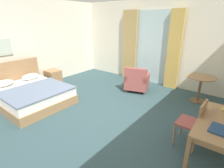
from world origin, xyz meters
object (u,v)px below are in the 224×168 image
(framed_picture, at_px, (4,47))
(armchair_by_window, at_px, (137,81))
(round_cafe_table, at_px, (201,83))
(bed, at_px, (30,94))
(nightstand, at_px, (53,77))
(desk_chair, at_px, (194,121))
(writing_desk, at_px, (218,126))
(closed_book, at_px, (219,129))

(framed_picture, bearing_deg, armchair_by_window, 40.71)
(round_cafe_table, relative_size, framed_picture, 1.56)
(bed, distance_m, framed_picture, 1.64)
(nightstand, distance_m, round_cafe_table, 4.89)
(round_cafe_table, bearing_deg, nightstand, -159.37)
(desk_chair, distance_m, framed_picture, 5.40)
(nightstand, distance_m, writing_desk, 5.38)
(desk_chair, relative_size, round_cafe_table, 1.23)
(armchair_by_window, bearing_deg, closed_book, -38.61)
(nightstand, xyz_separation_m, closed_book, (5.37, -0.80, 0.49))
(nightstand, relative_size, round_cafe_table, 0.68)
(writing_desk, relative_size, closed_book, 4.28)
(writing_desk, height_order, round_cafe_table, round_cafe_table)
(bed, height_order, closed_book, bed)
(desk_chair, bearing_deg, nightstand, 175.33)
(writing_desk, xyz_separation_m, framed_picture, (-5.62, -0.81, 0.83))
(writing_desk, xyz_separation_m, closed_book, (0.03, -0.28, 0.10))
(writing_desk, bearing_deg, armchair_by_window, 144.99)
(round_cafe_table, bearing_deg, framed_picture, -147.79)
(writing_desk, bearing_deg, nightstand, 174.44)
(bed, distance_m, writing_desk, 4.59)
(desk_chair, xyz_separation_m, closed_book, (0.41, -0.39, 0.21))
(writing_desk, height_order, closed_book, closed_book)
(bed, height_order, armchair_by_window, bed)
(nightstand, bearing_deg, bed, -57.77)
(writing_desk, relative_size, framed_picture, 2.89)
(nightstand, xyz_separation_m, writing_desk, (5.34, -0.52, 0.39))
(closed_book, bearing_deg, armchair_by_window, 143.80)
(bed, bearing_deg, nightstand, 122.23)
(round_cafe_table, bearing_deg, closed_book, -72.26)
(closed_book, relative_size, round_cafe_table, 0.43)
(bed, height_order, desk_chair, bed)
(nightstand, relative_size, armchair_by_window, 0.57)
(writing_desk, bearing_deg, desk_chair, 163.25)
(writing_desk, bearing_deg, closed_book, -83.36)
(armchair_by_window, xyz_separation_m, round_cafe_table, (1.80, 0.43, 0.22))
(nightstand, height_order, armchair_by_window, armchair_by_window)
(round_cafe_table, bearing_deg, armchair_by_window, -166.44)
(bed, xyz_separation_m, writing_desk, (4.50, 0.81, 0.37))
(writing_desk, height_order, desk_chair, desk_chair)
(armchair_by_window, bearing_deg, bed, -126.37)
(bed, xyz_separation_m, armchair_by_window, (1.93, 2.61, 0.07))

